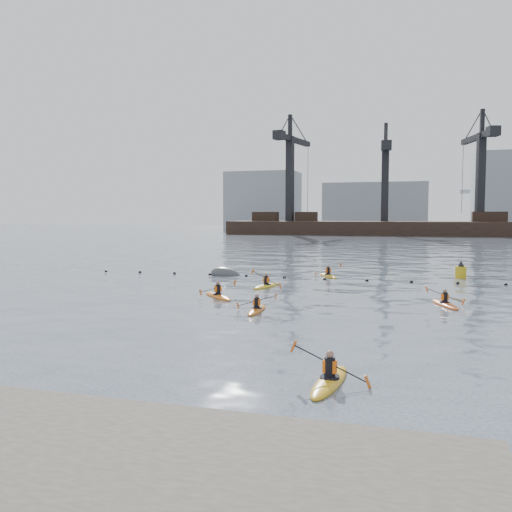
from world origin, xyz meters
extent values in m
plane|color=#353F4E|center=(0.00, 0.00, 0.00)|extent=(400.00, 400.00, 0.00)
sphere|color=black|center=(-17.00, 22.50, 0.03)|extent=(0.24, 0.24, 0.24)
sphere|color=black|center=(-14.00, 22.66, 0.03)|extent=(0.24, 0.24, 0.24)
sphere|color=black|center=(-11.00, 22.75, 0.03)|extent=(0.24, 0.24, 0.24)
sphere|color=black|center=(-8.00, 22.72, 0.03)|extent=(0.24, 0.24, 0.24)
sphere|color=black|center=(-5.00, 22.58, 0.03)|extent=(0.24, 0.24, 0.24)
sphere|color=black|center=(-2.00, 22.41, 0.03)|extent=(0.24, 0.24, 0.24)
sphere|color=black|center=(1.00, 22.28, 0.03)|extent=(0.24, 0.24, 0.24)
sphere|color=black|center=(4.00, 22.25, 0.03)|extent=(0.24, 0.24, 0.24)
sphere|color=black|center=(7.00, 22.34, 0.03)|extent=(0.24, 0.24, 0.24)
sphere|color=black|center=(10.00, 22.50, 0.03)|extent=(0.24, 0.24, 0.24)
sphere|color=black|center=(13.00, 22.66, 0.03)|extent=(0.24, 0.24, 0.24)
cube|color=black|center=(0.00, 110.00, 0.85)|extent=(72.00, 12.00, 4.50)
cube|color=black|center=(-28.00, 110.00, 4.20)|extent=(6.00, 3.00, 2.20)
cube|color=black|center=(-18.00, 110.00, 4.20)|extent=(5.00, 3.00, 2.20)
cube|color=black|center=(22.00, 110.00, 4.20)|extent=(7.00, 3.00, 2.20)
cube|color=black|center=(-22.00, 110.00, 13.10)|extent=(1.85, 1.85, 20.00)
cube|color=black|center=(-21.53, 112.66, 22.50)|extent=(4.31, 17.93, 1.20)
cube|color=black|center=(-23.09, 103.80, 22.50)|extent=(2.62, 2.94, 2.00)
cube|color=black|center=(-22.00, 110.00, 25.60)|extent=(0.93, 0.93, 5.00)
cube|color=black|center=(0.00, 110.00, 11.60)|extent=(1.73, 1.73, 17.00)
cube|color=black|center=(-0.20, 112.24, 19.50)|extent=(2.50, 15.05, 1.20)
cube|color=black|center=(0.46, 104.77, 19.50)|extent=(2.42, 2.78, 2.00)
cube|color=black|center=(0.00, 110.00, 22.60)|extent=(0.87, 0.87, 5.00)
cube|color=black|center=(20.00, 110.00, 12.60)|extent=(1.96, 1.96, 19.00)
cube|color=black|center=(19.34, 112.46, 21.50)|extent=(5.56, 16.73, 1.20)
cube|color=black|center=(21.54, 104.25, 21.50)|extent=(2.80, 3.08, 2.00)
cube|color=black|center=(20.00, 110.00, 24.60)|extent=(0.98, 0.98, 5.00)
cube|color=gray|center=(-40.00, 150.00, 9.00)|extent=(22.00, 14.00, 18.00)
cube|color=gray|center=(-5.00, 150.00, 7.00)|extent=(30.00, 14.00, 14.00)
cylinder|color=gray|center=(30.00, 170.00, 10.00)|extent=(1.60, 1.60, 20.00)
ellipsoid|color=#C05D12|center=(-0.04, 8.70, 0.04)|extent=(0.78, 2.99, 0.30)
cylinder|color=black|center=(-0.04, 8.70, 0.16)|extent=(0.59, 0.59, 0.06)
cylinder|color=black|center=(-0.04, 8.70, 0.42)|extent=(0.28, 0.28, 0.48)
cube|color=#FA630D|center=(-0.04, 8.70, 0.43)|extent=(0.34, 0.22, 0.31)
sphere|color=#8C6651|center=(-0.04, 8.70, 0.74)|extent=(0.19, 0.19, 0.19)
cylinder|color=black|center=(-0.04, 8.70, 0.51)|extent=(1.95, 0.16, 0.62)
cube|color=#D85914|center=(-0.98, 8.64, 0.23)|extent=(0.14, 0.14, 0.31)
cube|color=#D85914|center=(0.90, 8.75, 0.78)|extent=(0.14, 0.14, 0.31)
ellipsoid|color=gold|center=(5.10, -1.48, 0.04)|extent=(0.93, 3.32, 0.33)
cylinder|color=black|center=(5.10, -1.48, 0.17)|extent=(0.66, 0.66, 0.06)
cylinder|color=black|center=(5.10, -1.48, 0.46)|extent=(0.31, 0.31, 0.53)
cube|color=#FA630D|center=(5.10, -1.48, 0.48)|extent=(0.39, 0.25, 0.35)
sphere|color=#8C6651|center=(5.10, -1.48, 0.82)|extent=(0.21, 0.21, 0.21)
cylinder|color=black|center=(5.10, -1.48, 0.56)|extent=(2.09, 0.21, 0.88)
cube|color=#D85914|center=(4.06, -1.39, 0.96)|extent=(0.19, 0.16, 0.34)
cube|color=#D85914|center=(6.14, -1.57, 0.17)|extent=(0.19, 0.16, 0.34)
ellipsoid|color=orange|center=(-3.39, 12.26, 0.04)|extent=(2.74, 2.84, 0.33)
cylinder|color=black|center=(-3.39, 12.26, 0.17)|extent=(0.87, 0.87, 0.06)
cylinder|color=black|center=(-3.39, 12.26, 0.46)|extent=(0.31, 0.31, 0.53)
cube|color=#FA630D|center=(-3.39, 12.26, 0.48)|extent=(0.42, 0.42, 0.35)
sphere|color=#8C6651|center=(-3.39, 12.26, 0.82)|extent=(0.22, 0.22, 0.22)
cylinder|color=black|center=(-3.39, 12.26, 0.57)|extent=(1.64, 1.56, 0.47)
cube|color=#D85914|center=(-4.15, 11.54, 0.37)|extent=(0.18, 0.18, 0.35)
cube|color=#D85914|center=(-2.63, 12.98, 0.76)|extent=(0.18, 0.18, 0.35)
ellipsoid|color=yellow|center=(-1.95, 17.26, 0.04)|extent=(1.34, 3.25, 0.32)
cylinder|color=black|center=(-1.95, 17.26, 0.17)|extent=(0.72, 0.72, 0.06)
cylinder|color=black|center=(-1.95, 17.26, 0.45)|extent=(0.30, 0.30, 0.52)
cube|color=#FA630D|center=(-1.95, 17.26, 0.47)|extent=(0.40, 0.29, 0.34)
sphere|color=#8C6651|center=(-1.95, 17.26, 0.80)|extent=(0.21, 0.21, 0.21)
cylinder|color=black|center=(-1.95, 17.26, 0.55)|extent=(1.98, 0.49, 0.91)
cube|color=#D85914|center=(-2.94, 17.49, 0.96)|extent=(0.21, 0.18, 0.33)
cube|color=#D85914|center=(-0.96, 17.03, 0.14)|extent=(0.21, 0.18, 0.33)
ellipsoid|color=#D65114|center=(8.76, 13.05, 0.04)|extent=(1.60, 3.07, 0.30)
cylinder|color=black|center=(8.76, 13.05, 0.16)|extent=(0.73, 0.73, 0.06)
cylinder|color=black|center=(8.76, 13.05, 0.43)|extent=(0.29, 0.29, 0.49)
cube|color=#FA630D|center=(8.76, 13.05, 0.45)|extent=(0.39, 0.31, 0.32)
sphere|color=#8C6651|center=(8.76, 13.05, 0.76)|extent=(0.20, 0.20, 0.20)
cylinder|color=black|center=(8.76, 13.05, 0.52)|extent=(1.86, 0.70, 0.77)
cube|color=#D85914|center=(9.67, 13.38, 0.18)|extent=(0.19, 0.18, 0.32)
cube|color=#D85914|center=(7.84, 12.72, 0.87)|extent=(0.19, 0.18, 0.32)
ellipsoid|color=gold|center=(0.95, 24.20, 0.04)|extent=(2.13, 3.06, 0.32)
cylinder|color=black|center=(0.95, 24.20, 0.17)|extent=(0.81, 0.81, 0.06)
cylinder|color=black|center=(0.95, 24.20, 0.45)|extent=(0.30, 0.30, 0.51)
cube|color=#FA630D|center=(0.95, 24.20, 0.46)|extent=(0.42, 0.37, 0.34)
sphere|color=#8C6651|center=(0.95, 24.20, 0.79)|extent=(0.21, 0.21, 0.21)
cylinder|color=black|center=(0.95, 24.20, 0.54)|extent=(1.82, 1.07, 0.70)
cube|color=#D85914|center=(0.07, 23.70, 0.24)|extent=(0.20, 0.19, 0.34)
cube|color=#D85914|center=(1.82, 24.70, 0.85)|extent=(0.20, 0.19, 0.34)
ellipsoid|color=#3C3F41|center=(-6.72, 22.87, 0.00)|extent=(2.85, 2.01, 1.66)
cylinder|color=#B88512|center=(10.44, 26.11, 0.34)|extent=(0.79, 0.79, 1.02)
cone|color=black|center=(10.44, 26.11, 1.08)|extent=(0.50, 0.50, 0.40)
camera|label=1|loc=(7.35, -16.11, 4.67)|focal=38.00mm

